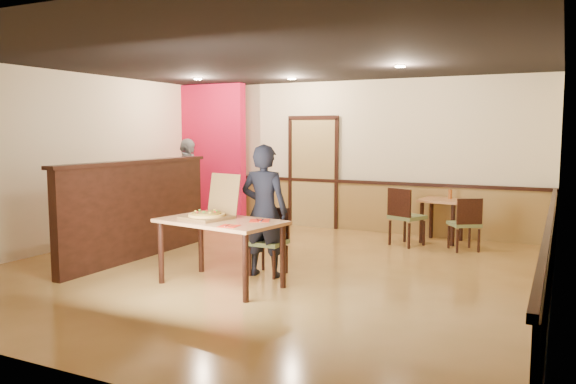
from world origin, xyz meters
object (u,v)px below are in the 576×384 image
(diner, at_px, (264,211))
(pizza_box, at_px, (210,213))
(side_chair_right, at_px, (466,222))
(passerby, at_px, (188,185))
(side_table, at_px, (442,209))
(diner_chair, at_px, (271,238))
(side_chair_left, at_px, (405,214))
(condiment, at_px, (450,194))
(main_table, at_px, (221,229))

(diner, bearing_deg, pizza_box, 48.64)
(side_chair_right, distance_m, passerby, 5.03)
(side_table, bearing_deg, diner_chair, -116.70)
(side_chair_left, bearing_deg, diner, 90.77)
(diner, xyz_separation_m, pizza_box, (-0.43, -0.60, 0.02))
(passerby, distance_m, pizza_box, 3.85)
(diner_chair, distance_m, passerby, 3.68)
(diner, xyz_separation_m, passerby, (-2.92, 2.33, 0.02))
(side_chair_right, distance_m, side_table, 0.78)
(pizza_box, relative_size, condiment, 4.35)
(diner_chair, height_order, diner, diner)
(side_chair_right, height_order, condiment, condiment)
(diner_chair, xyz_separation_m, side_table, (1.59, 3.16, 0.08))
(diner, height_order, condiment, diner)
(main_table, distance_m, side_chair_left, 3.60)
(side_table, relative_size, condiment, 4.67)
(diner_chair, distance_m, side_table, 3.54)
(diner, bearing_deg, side_table, -121.93)
(side_chair_left, distance_m, side_table, 0.78)
(main_table, height_order, side_chair_left, side_chair_left)
(pizza_box, bearing_deg, passerby, 143.15)
(diner, bearing_deg, diner_chair, -101.21)
(main_table, distance_m, condiment, 4.50)
(diner_chair, relative_size, pizza_box, 1.25)
(diner_chair, distance_m, diner, 0.40)
(side_chair_left, bearing_deg, passerby, 28.52)
(main_table, bearing_deg, diner, 77.28)
(main_table, distance_m, passerby, 3.99)
(diner, distance_m, condiment, 3.82)
(diner, bearing_deg, side_chair_left, -118.74)
(diner_chair, relative_size, condiment, 5.44)
(diner_chair, xyz_separation_m, diner, (-0.01, -0.14, 0.38))
(diner, distance_m, pizza_box, 0.74)
(diner, relative_size, passerby, 0.98)
(main_table, relative_size, side_chair_left, 1.70)
(side_chair_right, xyz_separation_m, condiment, (-0.37, 0.72, 0.35))
(diner, bearing_deg, side_chair_right, -133.73)
(side_table, height_order, diner, diner)
(pizza_box, height_order, condiment, pizza_box)
(side_chair_right, relative_size, passerby, 0.49)
(side_chair_left, relative_size, diner, 0.56)
(side_chair_left, height_order, diner, diner)
(pizza_box, bearing_deg, side_table, 75.36)
(diner_chair, bearing_deg, diner, -94.78)
(diner_chair, height_order, side_chair_right, diner_chair)
(main_table, relative_size, pizza_box, 2.34)
(passerby, height_order, pizza_box, passerby)
(side_chair_right, distance_m, diner, 3.44)
(main_table, distance_m, pizza_box, 0.25)
(condiment, bearing_deg, side_table, -134.09)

